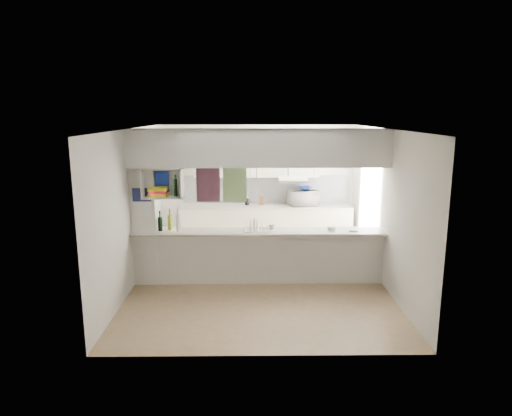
{
  "coord_description": "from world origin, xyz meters",
  "views": [
    {
      "loc": [
        -0.13,
        -7.38,
        2.87
      ],
      "look_at": [
        -0.04,
        0.5,
        1.2
      ],
      "focal_mm": 32.0,
      "sensor_mm": 36.0,
      "label": 1
    }
  ],
  "objects_px": {
    "wine_bottles": "(170,222)",
    "bowl": "(305,188)",
    "microwave": "(303,198)",
    "dish_rack": "(257,225)"
  },
  "relations": [
    {
      "from": "microwave",
      "to": "bowl",
      "type": "bearing_deg",
      "value": -145.94
    },
    {
      "from": "microwave",
      "to": "dish_rack",
      "type": "height_order",
      "value": "microwave"
    },
    {
      "from": "dish_rack",
      "to": "wine_bottles",
      "type": "relative_size",
      "value": 1.19
    },
    {
      "from": "wine_bottles",
      "to": "bowl",
      "type": "bearing_deg",
      "value": 40.18
    },
    {
      "from": "bowl",
      "to": "dish_rack",
      "type": "distance_m",
      "value": 2.41
    },
    {
      "from": "microwave",
      "to": "wine_bottles",
      "type": "distance_m",
      "value": 3.23
    },
    {
      "from": "dish_rack",
      "to": "wine_bottles",
      "type": "xyz_separation_m",
      "value": [
        -1.45,
        0.04,
        0.05
      ]
    },
    {
      "from": "microwave",
      "to": "dish_rack",
      "type": "relative_size",
      "value": 1.32
    },
    {
      "from": "dish_rack",
      "to": "wine_bottles",
      "type": "height_order",
      "value": "wine_bottles"
    },
    {
      "from": "bowl",
      "to": "wine_bottles",
      "type": "relative_size",
      "value": 0.69
    }
  ]
}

